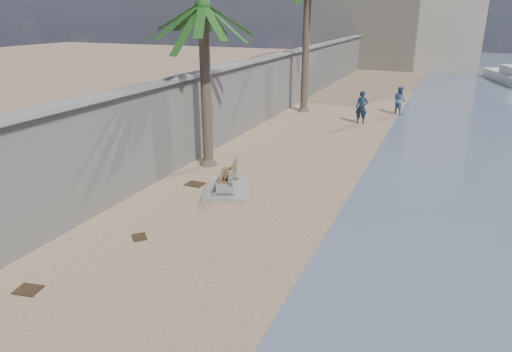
% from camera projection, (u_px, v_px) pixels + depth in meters
% --- Properties ---
extents(seawall, '(0.45, 70.00, 3.50)m').
position_uv_depth(seawall, '(269.00, 88.00, 27.01)').
color(seawall, gray).
rests_on(seawall, ground_plane).
extents(wall_cap, '(0.80, 70.00, 0.12)m').
position_uv_depth(wall_cap, '(269.00, 57.00, 26.40)').
color(wall_cap, gray).
rests_on(wall_cap, seawall).
extents(end_building, '(18.00, 12.00, 14.00)m').
position_uv_depth(end_building, '(399.00, 2.00, 51.72)').
color(end_building, '#B7AA93').
rests_on(end_building, ground_plane).
extents(bench_far, '(2.15, 2.57, 0.92)m').
position_uv_depth(bench_far, '(227.00, 179.00, 16.23)').
color(bench_far, gray).
rests_on(bench_far, ground_plane).
extents(palm_mid, '(5.00, 5.00, 7.16)m').
position_uv_depth(palm_mid, '(203.00, 7.00, 16.99)').
color(palm_mid, brown).
rests_on(palm_mid, ground_plane).
extents(person_a, '(0.78, 0.54, 2.11)m').
position_uv_depth(person_a, '(362.00, 105.00, 25.69)').
color(person_a, '#142338').
rests_on(person_a, ground_plane).
extents(person_b, '(1.16, 1.12, 1.91)m').
position_uv_depth(person_b, '(400.00, 99.00, 28.16)').
color(person_b, '#4E73A1').
rests_on(person_b, ground_plane).
extents(yacht_far, '(4.38, 8.76, 1.50)m').
position_uv_depth(yacht_far, '(511.00, 78.00, 41.17)').
color(yacht_far, silver).
rests_on(yacht_far, bay_water).
extents(debris_b, '(0.64, 0.55, 0.03)m').
position_uv_depth(debris_b, '(28.00, 290.00, 10.48)').
color(debris_b, '#382616').
rests_on(debris_b, ground_plane).
extents(debris_c, '(0.67, 0.55, 0.03)m').
position_uv_depth(debris_c, '(195.00, 184.00, 16.88)').
color(debris_c, '#382616').
rests_on(debris_c, ground_plane).
extents(debris_d, '(0.61, 0.61, 0.03)m').
position_uv_depth(debris_d, '(139.00, 237.00, 12.92)').
color(debris_d, '#382616').
rests_on(debris_d, ground_plane).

